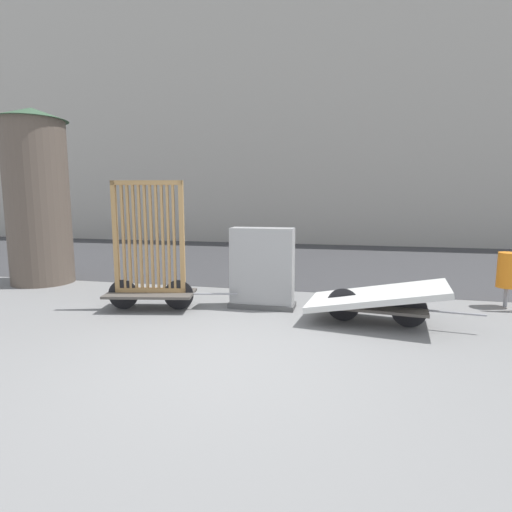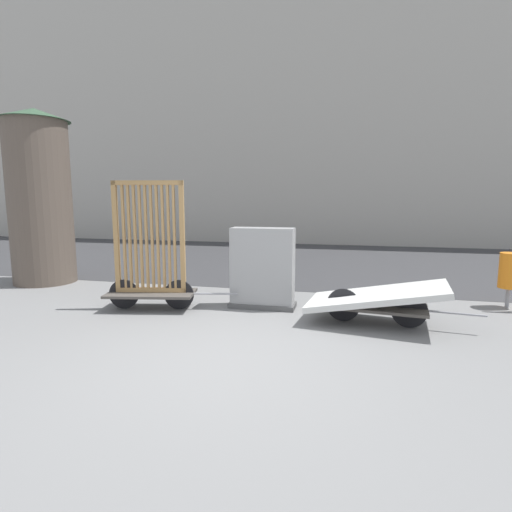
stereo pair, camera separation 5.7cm
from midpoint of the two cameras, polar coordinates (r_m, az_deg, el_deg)
ground_plane at (r=4.49m, az=-4.93°, el=-14.76°), size 60.00×60.00×0.00m
road_strip at (r=11.69m, az=6.70°, el=-0.50°), size 56.00×8.15×0.01m
building_facade at (r=17.98m, az=9.38°, el=19.78°), size 48.00×4.00×10.83m
bike_cart_with_bedframe at (r=6.50m, az=-14.58°, el=-1.14°), size 2.09×0.90×2.03m
bike_cart_with_mattress at (r=5.85m, az=17.02°, el=-5.84°), size 2.36×1.21×0.63m
utility_cabinet at (r=6.41m, az=1.20°, el=-2.12°), size 1.06×0.41×1.29m
trash_bin at (r=7.59m, az=32.70°, el=-1.83°), size 0.32×0.32×0.90m
advertising_column at (r=9.40m, az=-28.33°, el=7.51°), size 1.37×1.37×3.55m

